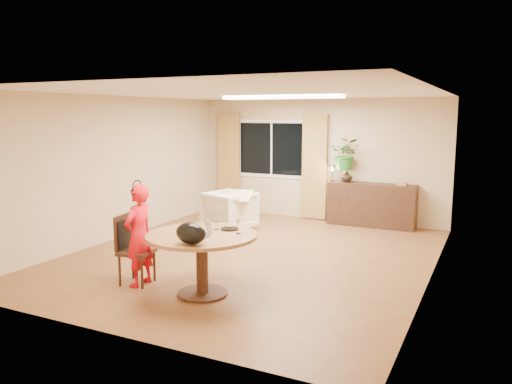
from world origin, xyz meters
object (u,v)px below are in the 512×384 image
armchair (230,211)px  sideboard (372,205)px  dining_table (202,247)px  dining_chair (137,250)px  child (139,235)px

armchair → sideboard: sideboard is taller
dining_table → armchair: dining_table is taller
dining_chair → child: child is taller
child → dining_chair: bearing=-109.7°
child → dining_table: bearing=93.3°
dining_table → dining_chair: 1.03m
child → armchair: bearing=-172.0°
sideboard → child: bearing=-111.9°
armchair → dining_table: bearing=129.9°
dining_table → child: child is taller
dining_chair → armchair: dining_chair is taller
dining_table → armchair: bearing=113.2°
child → sideboard: 5.29m
dining_chair → child: bearing=-28.7°
dining_chair → armchair: bearing=87.9°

